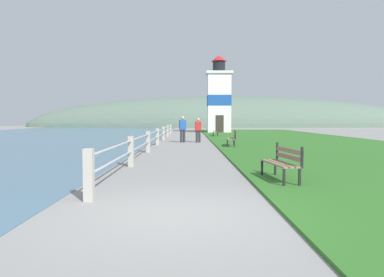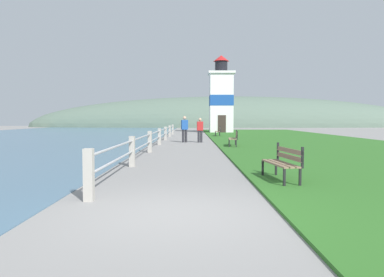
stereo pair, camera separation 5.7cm
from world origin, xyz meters
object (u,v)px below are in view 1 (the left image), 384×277
object	(u,v)px
person_by_railing	(183,128)
person_strolling	(198,129)
lighthouse	(219,99)
park_bench_near	(283,161)
park_bench_midway	(232,137)
park_bench_far	(216,130)

from	to	relation	value
person_by_railing	person_strolling	bearing A→B (deg)	-112.22
lighthouse	person_by_railing	world-z (taller)	lighthouse
lighthouse	park_bench_near	bearing A→B (deg)	-91.82
park_bench_near	lighthouse	bearing A→B (deg)	-98.39
lighthouse	person_strolling	size ratio (longest dim) A/B	5.39
park_bench_near	park_bench_midway	world-z (taller)	same
park_bench_near	person_by_railing	distance (m)	16.10
park_bench_near	park_bench_midway	xyz separation A→B (m)	(0.09, 11.66, 0.00)
park_bench_far	lighthouse	xyz separation A→B (m)	(0.97, 9.69, 3.33)
lighthouse	person_strolling	xyz separation A→B (m)	(-2.81, -18.17, -2.98)
lighthouse	person_strolling	distance (m)	18.62
park_bench_near	park_bench_far	bearing A→B (deg)	-96.83
person_strolling	person_by_railing	size ratio (longest dim) A/B	0.93
park_bench_midway	person_strolling	bearing A→B (deg)	-60.96
park_bench_near	person_strolling	world-z (taller)	person_strolling
park_bench_midway	person_strolling	distance (m)	4.48
park_bench_near	park_bench_midway	distance (m)	11.67
park_bench_midway	park_bench_far	xyz separation A→B (m)	(0.02, 12.56, 0.00)
park_bench_far	park_bench_near	bearing A→B (deg)	92.57
person_by_railing	park_bench_far	bearing A→B (deg)	-35.22
park_bench_far	person_by_railing	bearing A→B (deg)	73.86
park_bench_midway	lighthouse	world-z (taller)	lighthouse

